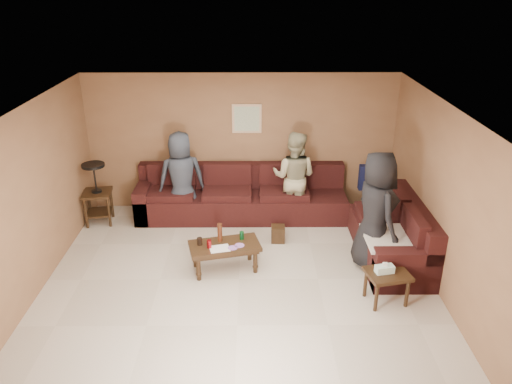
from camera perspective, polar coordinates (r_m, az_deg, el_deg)
room at (r=6.53m, az=-2.14°, el=2.34°), size 5.60×5.50×2.50m
sectional_sofa at (r=8.47m, az=3.79°, el=-2.36°), size 4.65×2.90×0.97m
coffee_table at (r=7.34m, az=-3.64°, el=-6.39°), size 1.11×0.73×0.71m
end_table_left at (r=9.04m, az=-17.73°, el=-0.04°), size 0.54×0.54×1.10m
side_table_right at (r=6.86m, az=14.73°, el=-9.29°), size 0.63×0.55×0.59m
waste_bin at (r=8.20m, az=2.52°, el=-4.79°), size 0.23×0.23×0.26m
wall_art at (r=8.87m, az=-1.06°, el=8.38°), size 0.52×0.04×0.52m
person_left at (r=8.69m, az=-8.51°, el=1.62°), size 0.90×0.70×1.63m
person_middle at (r=8.66m, az=4.36°, el=1.73°), size 0.94×0.84×1.62m
person_right at (r=7.38m, az=13.54°, el=-2.19°), size 0.80×1.01×1.80m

